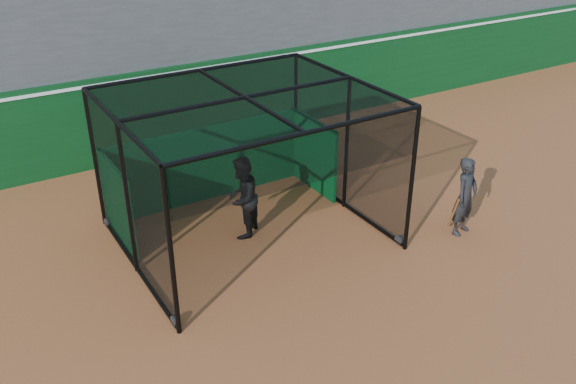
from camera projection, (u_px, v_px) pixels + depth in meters
ground at (314, 307)px, 11.51m from camera, size 120.00×120.00×0.00m
outfield_wall at (150, 111)px, 17.35m from camera, size 50.00×0.50×2.50m
batting_cage at (247, 170)px, 13.07m from camera, size 5.37×4.61×3.27m
batter at (242, 198)px, 13.41m from camera, size 1.16×1.15×1.89m
on_deck_player at (465, 197)px, 13.52m from camera, size 0.76×0.60×1.84m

